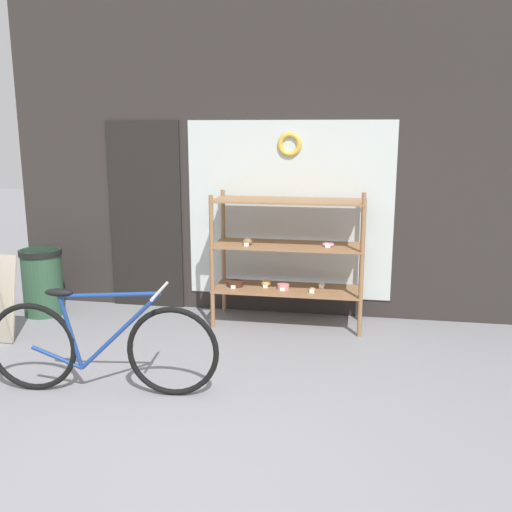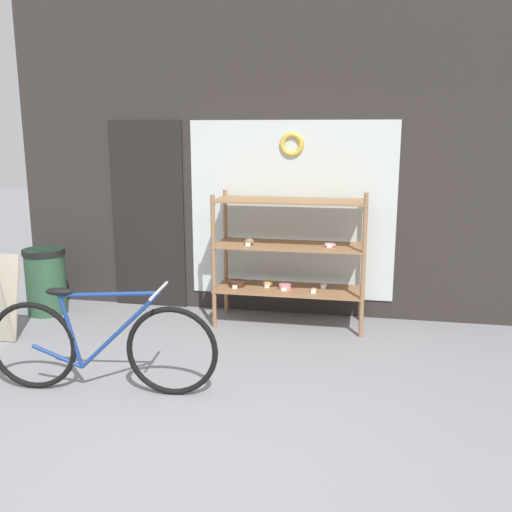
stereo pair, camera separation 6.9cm
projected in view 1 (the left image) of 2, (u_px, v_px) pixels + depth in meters
The scene contains 5 objects.
ground_plane at pixel (200, 453), 3.60m from camera, with size 30.00×30.00×0.00m, color gray.
storefront_facade at pixel (269, 137), 6.04m from camera, with size 5.83×0.13×3.96m.
display_case at pixel (287, 250), 5.84m from camera, with size 1.53×0.55×1.37m.
bicycle at pixel (101, 346), 4.35m from camera, with size 1.81×0.46×0.84m.
trash_bin at pixel (42, 280), 6.25m from camera, with size 0.45×0.45×0.73m.
Camera 1 is at (0.93, -3.14, 1.99)m, focal length 40.00 mm.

